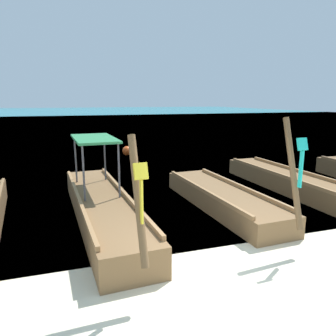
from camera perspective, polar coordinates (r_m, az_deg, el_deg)
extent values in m
plane|color=beige|center=(5.77, 10.98, -19.75)|extent=(120.00, 120.00, 0.00)
plane|color=#147A89|center=(65.70, -16.13, 8.99)|extent=(120.00, 120.00, 0.00)
cube|color=brown|center=(8.36, -11.58, -7.13)|extent=(1.56, 6.50, 0.62)
cube|color=#9F7246|center=(8.19, -15.62, -5.12)|extent=(0.40, 5.92, 0.10)
cube|color=#9F7246|center=(8.36, -7.84, -4.42)|extent=(0.40, 5.92, 0.10)
cylinder|color=brown|center=(4.83, -5.31, -5.68)|extent=(0.16, 0.75, 1.92)
cube|color=yellow|center=(4.55, -4.88, -0.57)|extent=(0.21, 0.14, 0.25)
cube|color=yellow|center=(4.65, -4.71, -6.01)|extent=(0.03, 0.08, 0.66)
cylinder|color=#4C4C51|center=(7.89, -14.73, -0.98)|extent=(0.05, 0.05, 1.36)
cylinder|color=#4C4C51|center=(8.02, -8.69, -0.51)|extent=(0.05, 0.05, 1.36)
cylinder|color=#4C4C51|center=(9.77, -16.06, 1.42)|extent=(0.05, 0.05, 1.36)
cylinder|color=#4C4C51|center=(9.88, -11.15, 1.78)|extent=(0.05, 0.05, 1.36)
cube|color=#2D844C|center=(8.77, -12.95, 5.10)|extent=(1.15, 2.19, 0.06)
cube|color=brown|center=(9.28, 9.51, -5.40)|extent=(1.48, 5.09, 0.52)
cube|color=#9F7246|center=(8.92, 6.32, -3.93)|extent=(0.30, 4.63, 0.10)
cube|color=#9F7246|center=(9.49, 12.62, -3.17)|extent=(0.30, 4.63, 0.10)
cylinder|color=brown|center=(6.84, 21.28, -0.81)|extent=(0.16, 0.76, 2.18)
cube|color=#1ECCBC|center=(6.61, 22.71, 3.92)|extent=(0.21, 0.14, 0.25)
cube|color=#1ECCBC|center=(6.67, 22.49, -0.21)|extent=(0.03, 0.08, 0.73)
cube|color=brown|center=(11.31, 21.87, -2.84)|extent=(1.19, 6.83, 0.56)
cube|color=#996C3F|center=(10.92, 19.98, -1.42)|extent=(0.17, 6.27, 0.10)
cube|color=#996C3F|center=(11.57, 23.90, -1.00)|extent=(0.17, 6.27, 0.10)
sphere|color=#EA5119|center=(17.76, -7.28, 3.04)|extent=(0.51, 0.51, 0.51)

